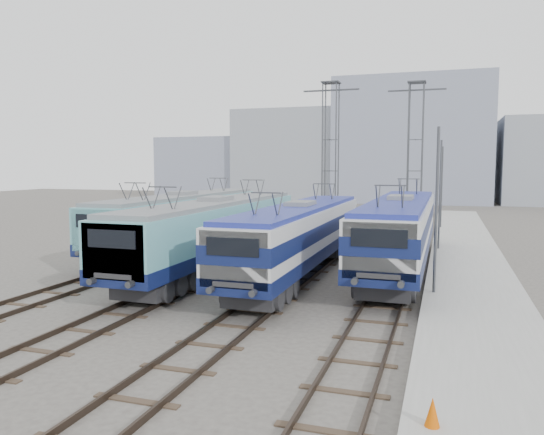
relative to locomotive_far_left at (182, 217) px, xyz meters
The scene contains 15 objects.
ground 11.72m from the locomotive_far_left, 54.09° to the right, with size 160.00×160.00×0.00m, color #514C47.
platform 17.13m from the locomotive_far_left, ahead, with size 4.00×70.00×0.30m, color #9E9E99.
locomotive_far_left is the anchor object (origin of this frame).
locomotive_center_left 6.68m from the locomotive_far_left, 47.68° to the right, with size 2.85×17.97×3.38m.
locomotive_center_right 10.27m from the locomotive_far_left, 28.82° to the right, with size 2.73×17.27×3.25m.
locomotive_far_right 13.63m from the locomotive_far_left, ahead, with size 2.88×18.24×3.43m.
catenary_tower_west 15.03m from the locomotive_far_left, 61.97° to the left, with size 4.50×1.20×12.00m.
catenary_tower_east 20.26m from the locomotive_far_left, 47.93° to the left, with size 4.50×1.20×12.00m.
mast_front 17.06m from the locomotive_far_left, 25.50° to the right, with size 0.12×0.12×7.00m, color #3F4247.
mast_mid 16.10m from the locomotive_far_left, 16.95° to the left, with size 0.12×0.12×7.00m, color #3F4247.
mast_rear 22.70m from the locomotive_far_left, 47.37° to the left, with size 0.12×0.12×7.00m, color #3F4247.
safety_cone 24.63m from the locomotive_far_left, 50.66° to the right, with size 0.30×0.30×0.60m, color #CE5102.
building_west 53.39m from the locomotive_far_left, 97.84° to the left, with size 18.00×12.00×14.00m, color gray.
building_center 54.19m from the locomotive_far_left, 78.47° to the left, with size 22.00×14.00×18.00m, color gray.
building_far_west 57.65m from the locomotive_far_left, 113.82° to the left, with size 14.00×10.00×10.00m, color gray.
Camera 1 is at (8.95, -20.25, 5.48)m, focal length 35.00 mm.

